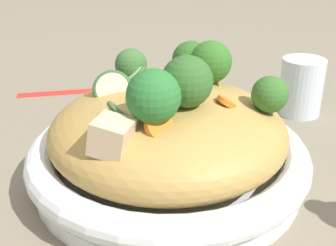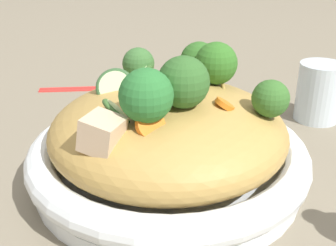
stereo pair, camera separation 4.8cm
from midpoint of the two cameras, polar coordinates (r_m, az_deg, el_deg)
ground_plane at (r=0.51m, az=2.69°, el=-7.29°), size 3.00×3.00×0.00m
serving_bowl at (r=0.50m, az=2.75°, el=-4.79°), size 0.32×0.32×0.05m
noodle_heap at (r=0.48m, az=2.85°, el=-1.01°), size 0.26×0.26×0.09m
broccoli_florets at (r=0.47m, az=5.69°, el=5.94°), size 0.22×0.21×0.08m
carrot_coins at (r=0.48m, az=5.28°, el=3.88°), size 0.12×0.20×0.03m
zucchini_slices at (r=0.48m, az=-2.86°, el=4.44°), size 0.10×0.15×0.04m
chicken_chunks at (r=0.41m, az=-3.64°, el=-0.03°), size 0.04×0.11×0.04m
chopsticks_pair at (r=0.78m, az=-6.75°, el=4.65°), size 0.19×0.15×0.01m
drinking_glass at (r=0.69m, az=21.05°, el=3.75°), size 0.07×0.07×0.09m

